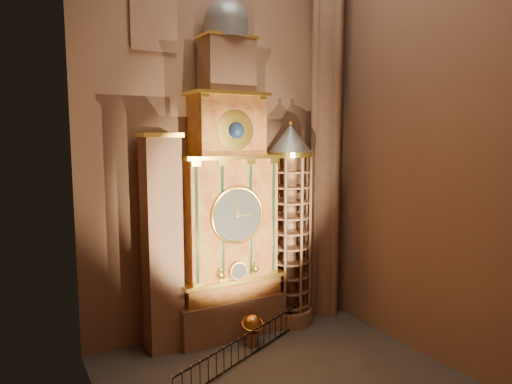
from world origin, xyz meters
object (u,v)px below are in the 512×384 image
portrait_tower (162,243)px  celestial_globe (253,327)px  stair_turret (290,227)px  astronomical_clock (228,205)px  iron_railing (248,345)px

portrait_tower → celestial_globe: size_ratio=6.67×
stair_turret → celestial_globe: stair_turret is taller
astronomical_clock → stair_turret: astronomical_clock is taller
astronomical_clock → celestial_globe: 6.03m
portrait_tower → iron_railing: bearing=-43.0°
portrait_tower → stair_turret: size_ratio=0.94×
celestial_globe → iron_railing: celestial_globe is taller
portrait_tower → celestial_globe: 5.96m
astronomical_clock → celestial_globe: astronomical_clock is taller
astronomical_clock → iron_railing: (-0.39, -2.79, -6.07)m
astronomical_clock → celestial_globe: size_ratio=10.92×
portrait_tower → celestial_globe: (3.81, -1.77, -4.23)m
portrait_tower → iron_railing: size_ratio=1.20×
iron_railing → portrait_tower: bearing=137.0°
astronomical_clock → iron_railing: astronomical_clock is taller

